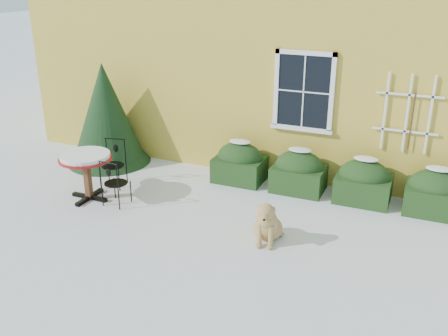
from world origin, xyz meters
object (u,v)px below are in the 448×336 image
at_px(evergreen_shrub, 107,123).
at_px(dog, 267,224).
at_px(bistro_table, 86,162).
at_px(patio_chair_near, 114,182).
at_px(patio_chair_far, 114,163).

bearing_deg(evergreen_shrub, dog, -24.27).
bearing_deg(bistro_table, evergreen_shrub, 114.27).
xyz_separation_m(patio_chair_near, dog, (3.14, -0.19, -0.15)).
bearing_deg(dog, bistro_table, 166.80).
distance_m(evergreen_shrub, bistro_table, 2.08).
distance_m(patio_chair_far, dog, 3.83).
bearing_deg(evergreen_shrub, bistro_table, -65.73).
xyz_separation_m(evergreen_shrub, dog, (4.64, -2.09, -0.62)).
height_order(bistro_table, patio_chair_far, patio_chair_far).
bearing_deg(patio_chair_near, evergreen_shrub, -50.03).
bearing_deg(dog, evergreen_shrub, 145.52).
xyz_separation_m(patio_chair_far, dog, (3.70, -0.96, -0.18)).
bearing_deg(patio_chair_far, bistro_table, -108.08).
height_order(evergreen_shrub, patio_chair_near, evergreen_shrub).
bearing_deg(dog, patio_chair_near, 166.37).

